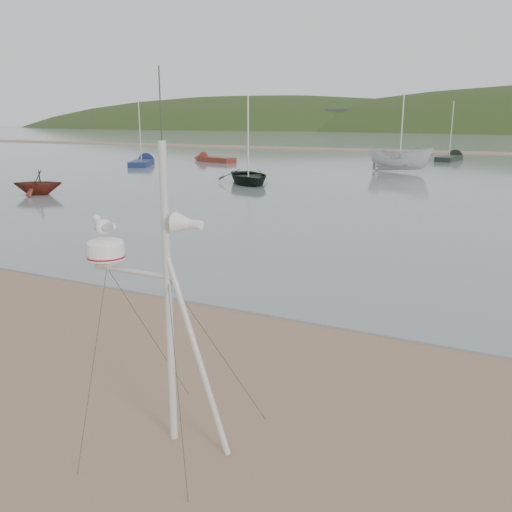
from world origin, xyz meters
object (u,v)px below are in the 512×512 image
at_px(boat_white, 401,139).
at_px(sailboat_blue_near, 145,162).
at_px(sailboat_dark_mid, 453,157).
at_px(boat_red, 37,172).
at_px(dinghy_red_far, 207,159).
at_px(boat_dark, 248,146).
at_px(mast_rig, 165,359).

distance_m(boat_white, sailboat_blue_near, 24.32).
bearing_deg(sailboat_blue_near, sailboat_dark_mid, 37.49).
distance_m(boat_red, dinghy_red_far, 26.88).
xyz_separation_m(boat_red, sailboat_dark_mid, (17.82, 40.46, -1.09)).
height_order(boat_red, boat_white, boat_white).
bearing_deg(boat_red, boat_white, 114.10).
xyz_separation_m(boat_dark, sailboat_dark_mid, (9.40, 30.08, -2.25)).
bearing_deg(sailboat_blue_near, boat_red, -67.90).
distance_m(boat_dark, boat_red, 13.41).
height_order(boat_white, sailboat_dark_mid, sailboat_dark_mid).
height_order(boat_dark, sailboat_blue_near, sailboat_blue_near).
relative_size(boat_white, sailboat_dark_mid, 0.78).
height_order(mast_rig, dinghy_red_far, mast_rig).
bearing_deg(sailboat_blue_near, boat_dark, -31.04).
relative_size(boat_dark, boat_white, 0.93).
distance_m(mast_rig, dinghy_red_far, 50.76).
relative_size(sailboat_blue_near, dinghy_red_far, 1.10).
height_order(boat_red, sailboat_dark_mid, sailboat_dark_mid).
distance_m(boat_white, dinghy_red_far, 20.84).
xyz_separation_m(boat_dark, boat_white, (7.27, 13.35, 0.18)).
bearing_deg(boat_dark, boat_white, 20.20).
height_order(boat_dark, boat_red, boat_dark).
relative_size(dinghy_red_far, sailboat_dark_mid, 0.87).
bearing_deg(boat_red, dinghy_red_far, 157.95).
height_order(mast_rig, boat_red, mast_rig).
xyz_separation_m(boat_dark, dinghy_red_far, (-13.26, 16.04, -2.26)).
bearing_deg(sailboat_blue_near, boat_white, 7.82).
bearing_deg(boat_red, sailboat_blue_near, 169.66).
xyz_separation_m(boat_dark, boat_red, (-8.41, -10.38, -1.16)).
bearing_deg(sailboat_blue_near, dinghy_red_far, 60.01).
bearing_deg(dinghy_red_far, boat_red, -79.61).
xyz_separation_m(dinghy_red_far, sailboat_dark_mid, (22.66, 14.05, 0.01)).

